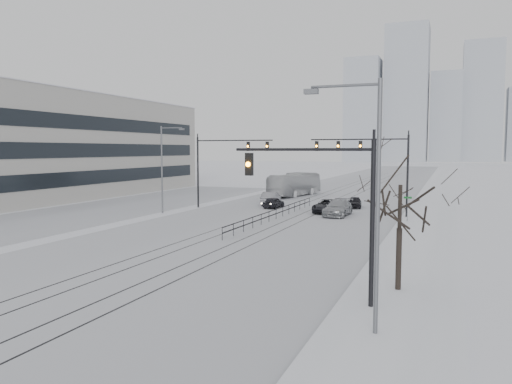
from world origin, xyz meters
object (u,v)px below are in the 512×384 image
(sedan_sb_inner, at_px, (274,203))
(traffic_mast_near, at_px, (333,199))
(sedan_nb_front, at_px, (327,206))
(bare_tree, at_px, (400,196))
(sedan_sb_outer, at_px, (271,198))
(sedan_nb_far, at_px, (355,202))
(box_truck, at_px, (295,185))
(sedan_nb_right, at_px, (338,208))

(sedan_sb_inner, bearing_deg, traffic_mast_near, 116.95)
(sedan_sb_inner, distance_m, sedan_nb_front, 6.87)
(bare_tree, bearing_deg, sedan_sb_outer, 118.78)
(sedan_sb_outer, bearing_deg, bare_tree, 109.92)
(traffic_mast_near, height_order, sedan_sb_inner, traffic_mast_near)
(sedan_sb_inner, bearing_deg, sedan_nb_far, -153.81)
(bare_tree, bearing_deg, sedan_nb_far, 103.48)
(sedan_sb_outer, distance_m, box_truck, 11.96)
(traffic_mast_near, distance_m, sedan_nb_front, 31.73)
(sedan_nb_right, bearing_deg, sedan_nb_front, 129.35)
(sedan_sb_outer, height_order, sedan_nb_front, sedan_sb_outer)
(traffic_mast_near, relative_size, sedan_sb_inner, 1.92)
(traffic_mast_near, bearing_deg, sedan_sb_outer, 113.51)
(bare_tree, xyz_separation_m, sedan_sb_outer, (-17.86, 32.51, -3.71))
(sedan_sb_inner, height_order, sedan_nb_far, sedan_nb_far)
(traffic_mast_near, xyz_separation_m, sedan_nb_far, (-5.52, 36.08, -3.93))
(sedan_sb_inner, xyz_separation_m, sedan_nb_right, (8.20, -3.99, 0.16))
(traffic_mast_near, distance_m, sedan_sb_inner, 35.65)
(traffic_mast_near, relative_size, box_truck, 0.60)
(sedan_nb_right, bearing_deg, traffic_mast_near, -77.06)
(sedan_nb_front, distance_m, sedan_nb_right, 2.61)
(sedan_sb_inner, relative_size, sedan_nb_front, 0.74)
(bare_tree, height_order, sedan_sb_outer, bare_tree)
(sedan_nb_right, bearing_deg, bare_tree, -70.72)
(traffic_mast_near, bearing_deg, sedan_nb_far, 98.70)
(sedan_sb_outer, bearing_deg, sedan_nb_front, 139.60)
(bare_tree, height_order, sedan_nb_right, bare_tree)
(sedan_sb_outer, bearing_deg, sedan_nb_far, 174.39)
(sedan_sb_inner, xyz_separation_m, sedan_nb_far, (8.52, 3.54, 0.01))
(box_truck, bearing_deg, traffic_mast_near, 119.22)
(bare_tree, distance_m, sedan_nb_right, 27.09)
(sedan_nb_front, bearing_deg, sedan_sb_inner, 165.08)
(sedan_sb_outer, xyz_separation_m, sedan_nb_front, (8.01, -4.92, -0.09))
(bare_tree, distance_m, sedan_sb_inner, 34.02)
(sedan_nb_front, xyz_separation_m, box_truck, (-8.64, 16.83, 0.94))
(box_truck, bearing_deg, sedan_nb_far, 143.43)
(bare_tree, xyz_separation_m, box_truck, (-18.49, 44.42, -2.86))
(sedan_sb_inner, relative_size, box_truck, 0.31)
(bare_tree, bearing_deg, sedan_nb_front, 109.65)
(sedan_sb_outer, bearing_deg, box_truck, -95.84)
(traffic_mast_near, xyz_separation_m, sedan_nb_right, (-5.84, 28.54, -3.78))
(sedan_sb_outer, xyz_separation_m, sedan_nb_right, (9.61, -6.97, 0.00))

